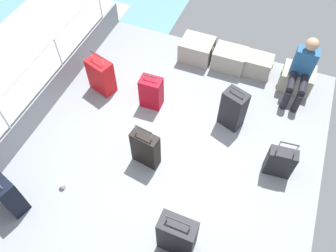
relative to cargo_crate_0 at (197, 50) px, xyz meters
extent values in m
cube|color=gray|center=(0.30, -2.16, -0.23)|extent=(4.40, 5.20, 0.06)
cube|color=gray|center=(-1.87, -2.16, 0.03)|extent=(0.06, 5.20, 0.45)
cylinder|color=silver|center=(-1.87, -2.85, 0.30)|extent=(0.04, 0.04, 1.00)
cylinder|color=silver|center=(-1.87, -1.47, 0.30)|extent=(0.04, 0.04, 1.00)
cylinder|color=silver|center=(-1.87, -0.08, 0.30)|extent=(0.04, 0.04, 1.00)
cylinder|color=silver|center=(-1.87, -2.16, 0.80)|extent=(0.04, 4.16, 0.04)
cube|color=gray|center=(0.00, 0.00, 0.00)|extent=(0.58, 0.49, 0.40)
torus|color=tan|center=(-0.30, 0.00, 0.08)|extent=(0.02, 0.12, 0.12)
torus|color=tan|center=(0.30, 0.00, 0.08)|extent=(0.02, 0.12, 0.12)
cube|color=gray|center=(0.62, -0.01, -0.01)|extent=(0.57, 0.43, 0.38)
torus|color=tan|center=(0.33, -0.01, 0.07)|extent=(0.02, 0.12, 0.12)
torus|color=tan|center=(0.92, -0.01, 0.07)|extent=(0.02, 0.12, 0.12)
cube|color=gray|center=(1.11, 0.02, -0.02)|extent=(0.51, 0.38, 0.36)
torus|color=tan|center=(0.85, 0.02, 0.06)|extent=(0.02, 0.12, 0.12)
torus|color=tan|center=(1.38, 0.02, 0.06)|extent=(0.02, 0.12, 0.12)
cube|color=#9E9989|center=(1.82, -0.06, -0.01)|extent=(0.53, 0.46, 0.38)
torus|color=tan|center=(1.55, -0.06, 0.07)|extent=(0.02, 0.12, 0.12)
torus|color=tan|center=(2.10, -0.06, 0.07)|extent=(0.02, 0.12, 0.12)
cube|color=#26598C|center=(1.82, -0.11, 0.42)|extent=(0.34, 0.20, 0.48)
sphere|color=tan|center=(1.82, -0.11, 0.78)|extent=(0.20, 0.20, 0.20)
cylinder|color=black|center=(1.91, -0.41, 0.22)|extent=(0.12, 0.40, 0.12)
cylinder|color=black|center=(1.91, -0.61, -0.01)|extent=(0.11, 0.11, 0.38)
cylinder|color=black|center=(1.73, -0.41, 0.22)|extent=(0.12, 0.40, 0.12)
cylinder|color=black|center=(1.73, -0.61, -0.01)|extent=(0.11, 0.11, 0.38)
cube|color=red|center=(-1.24, -1.34, 0.11)|extent=(0.48, 0.38, 0.62)
cylinder|color=#A5A8AD|center=(-1.36, -1.30, 0.50)|extent=(0.02, 0.02, 0.15)
cylinder|color=#A5A8AD|center=(-1.12, -1.38, 0.50)|extent=(0.02, 0.02, 0.15)
cylinder|color=#2D2D2D|center=(-1.24, -1.34, 0.57)|extent=(0.27, 0.10, 0.02)
cube|color=white|center=(-1.20, -1.21, 0.28)|extent=(0.05, 0.02, 0.08)
cube|color=black|center=(1.86, -1.86, 0.06)|extent=(0.40, 0.22, 0.51)
cylinder|color=#A5A8AD|center=(1.74, -1.87, 0.42)|extent=(0.02, 0.02, 0.21)
cylinder|color=#A5A8AD|center=(1.97, -1.85, 0.42)|extent=(0.02, 0.02, 0.21)
cylinder|color=#2D2D2D|center=(1.86, -1.86, 0.53)|extent=(0.25, 0.04, 0.02)
cube|color=silver|center=(1.85, -1.76, 0.14)|extent=(0.05, 0.01, 0.08)
cube|color=#B70C1E|center=(-0.33, -1.35, 0.09)|extent=(0.35, 0.25, 0.57)
cylinder|color=#A5A8AD|center=(-0.43, -1.35, 0.41)|extent=(0.02, 0.02, 0.08)
cylinder|color=#A5A8AD|center=(-0.22, -1.34, 0.41)|extent=(0.02, 0.02, 0.08)
cylinder|color=#2D2D2D|center=(-0.33, -1.35, 0.45)|extent=(0.23, 0.03, 0.02)
cube|color=white|center=(-0.33, -1.22, 0.19)|extent=(0.05, 0.01, 0.08)
cube|color=black|center=(0.89, -3.38, 0.16)|extent=(0.45, 0.25, 0.71)
cylinder|color=#A5A8AD|center=(0.76, -3.38, 0.57)|extent=(0.02, 0.02, 0.12)
cylinder|color=#A5A8AD|center=(1.03, -3.38, 0.57)|extent=(0.02, 0.02, 0.12)
cylinder|color=#2D2D2D|center=(0.89, -3.38, 0.64)|extent=(0.29, 0.02, 0.02)
cube|color=green|center=(0.89, -3.26, 0.31)|extent=(0.05, 0.01, 0.08)
cube|color=black|center=(1.00, -1.25, 0.14)|extent=(0.42, 0.36, 0.69)
cylinder|color=#A5A8AD|center=(0.90, -1.21, 0.53)|extent=(0.02, 0.02, 0.08)
cylinder|color=#A5A8AD|center=(1.10, -1.28, 0.53)|extent=(0.02, 0.02, 0.08)
cylinder|color=#2D2D2D|center=(1.00, -1.25, 0.57)|extent=(0.22, 0.10, 0.02)
cube|color=silver|center=(1.04, -1.12, 0.35)|extent=(0.05, 0.02, 0.08)
cube|color=black|center=(-1.34, -3.69, 0.13)|extent=(0.44, 0.34, 0.66)
cube|color=white|center=(-1.30, -3.57, 0.33)|extent=(0.05, 0.02, 0.08)
cube|color=black|center=(0.03, -2.38, 0.12)|extent=(0.42, 0.24, 0.63)
cylinder|color=#A5A8AD|center=(-0.08, -2.37, 0.51)|extent=(0.02, 0.02, 0.16)
cylinder|color=#A5A8AD|center=(0.15, -2.40, 0.51)|extent=(0.02, 0.02, 0.16)
cylinder|color=#2D2D2D|center=(0.03, -2.38, 0.59)|extent=(0.26, 0.06, 0.02)
cube|color=green|center=(0.05, -2.29, 0.22)|extent=(0.05, 0.01, 0.08)
cylinder|color=white|center=(-0.88, -3.22, -0.15)|extent=(0.08, 0.08, 0.10)
camera|label=1|loc=(1.27, -4.64, 4.15)|focal=35.96mm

